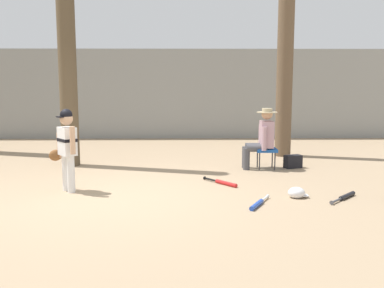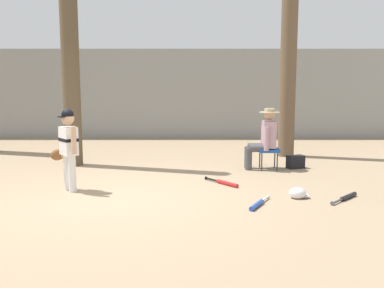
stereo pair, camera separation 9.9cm
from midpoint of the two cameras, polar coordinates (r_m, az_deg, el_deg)
name	(u,v)px [view 1 (the left image)]	position (r m, az deg, el deg)	size (l,w,h in m)	color
ground_plane	(111,197)	(6.83, -10.74, -6.71)	(60.00, 60.00, 0.00)	#9E8466
concrete_back_wall	(148,94)	(13.54, -5.88, 6.41)	(18.00, 0.36, 2.67)	gray
tree_near_player	(66,22)	(9.43, -16.24, 14.81)	(0.48, 0.48, 6.22)	brown
tree_behind_spectator	(285,76)	(10.40, 11.56, 8.62)	(0.51, 0.51, 4.19)	brown
young_ballplayer	(66,145)	(7.19, -16.24, -0.09)	(0.54, 0.49, 1.31)	white
folding_stool	(266,151)	(8.86, 9.21, -0.85)	(0.41, 0.41, 0.41)	#194C9E
seated_spectator	(262,137)	(8.81, 8.62, 0.93)	(0.67, 0.53, 1.20)	#47474C
handbag_beside_stool	(293,162)	(9.08, 12.55, -2.22)	(0.34, 0.18, 0.26)	black
bat_black_composite	(345,197)	(6.97, 18.74, -6.42)	(0.56, 0.58, 0.07)	black
bat_red_barrel	(224,183)	(7.49, 3.71, -4.99)	(0.54, 0.64, 0.07)	red
bat_blue_youth	(258,204)	(6.29, 8.03, -7.62)	(0.40, 0.69, 0.07)	#2347AD
batting_helmet_white	(297,193)	(6.82, 12.91, -6.13)	(0.30, 0.23, 0.17)	silver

